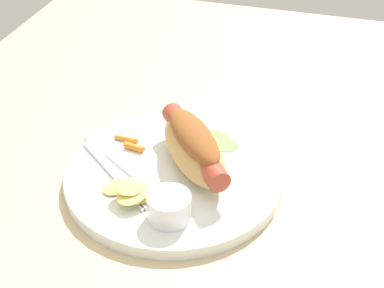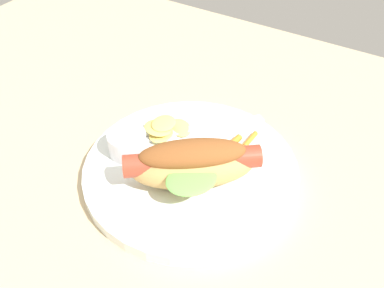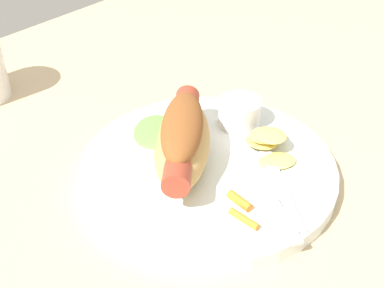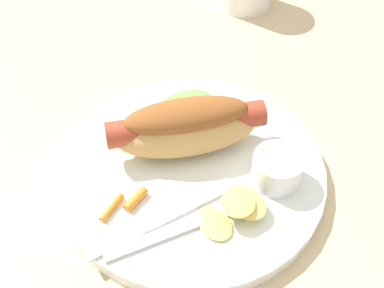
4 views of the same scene
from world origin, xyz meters
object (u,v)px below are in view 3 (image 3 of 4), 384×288
object	(u,v)px
knife	(263,189)
chips_pile	(269,143)
plate	(208,170)
fork	(277,179)
carrot_garnish	(241,208)
hot_dog	(183,139)
sauce_ramekin	(240,112)

from	to	relation	value
knife	chips_pile	size ratio (longest dim) A/B	2.07
plate	knife	xyz separation A→B (cm)	(-0.45, 6.88, 0.98)
fork	carrot_garnish	bearing A→B (deg)	129.97
fork	plate	bearing A→B (deg)	60.36
hot_dog	knife	xyz separation A→B (cm)	(-2.06, 8.97, -3.01)
chips_pile	carrot_garnish	world-z (taller)	chips_pile
hot_dog	sauce_ramekin	distance (cm)	10.00
plate	sauce_ramekin	xyz separation A→B (cm)	(-8.26, -2.17, 2.38)
knife	carrot_garnish	distance (cm)	3.92
hot_dog	chips_pile	distance (cm)	9.81
plate	chips_pile	size ratio (longest dim) A/B	3.65
knife	carrot_garnish	xyz separation A→B (cm)	(3.90, 0.19, 0.22)
plate	knife	size ratio (longest dim) A/B	1.76
knife	chips_pile	distance (cm)	6.75
fork	knife	distance (cm)	2.20
fork	chips_pile	distance (cm)	5.14
knife	carrot_garnish	bearing A→B (deg)	125.55
plate	sauce_ramekin	world-z (taller)	sauce_ramekin
knife	carrot_garnish	size ratio (longest dim) A/B	3.21
sauce_ramekin	plate	bearing A→B (deg)	14.72
plate	sauce_ramekin	distance (cm)	8.86
plate	chips_pile	xyz separation A→B (cm)	(-6.19, 3.45, 1.83)
carrot_garnish	knife	bearing A→B (deg)	-177.15
carrot_garnish	sauce_ramekin	bearing A→B (deg)	-141.72
sauce_ramekin	fork	bearing A→B (deg)	58.68
knife	chips_pile	bearing A→B (deg)	-26.46
plate	carrot_garnish	distance (cm)	7.96
sauce_ramekin	fork	xyz separation A→B (cm)	(5.62, 9.23, -1.38)
chips_pile	carrot_garnish	distance (cm)	10.33
plate	hot_dog	xyz separation A→B (cm)	(1.61, -2.09, 3.99)
hot_dog	carrot_garnish	distance (cm)	9.75
sauce_ramekin	chips_pile	size ratio (longest dim) A/B	0.66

